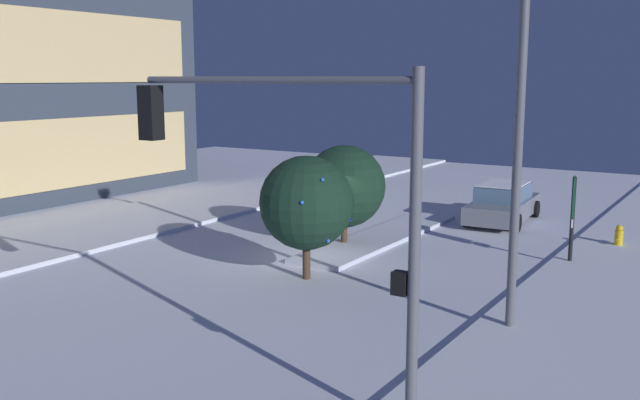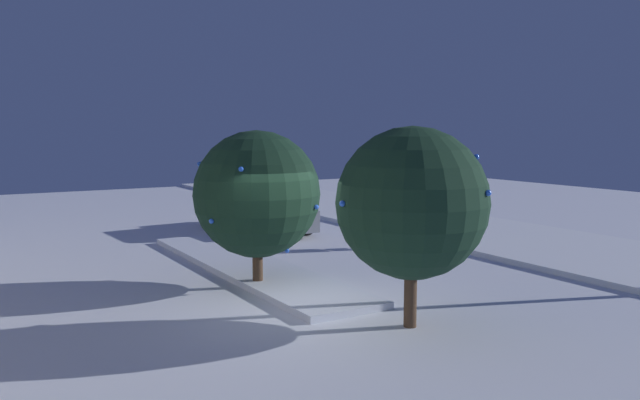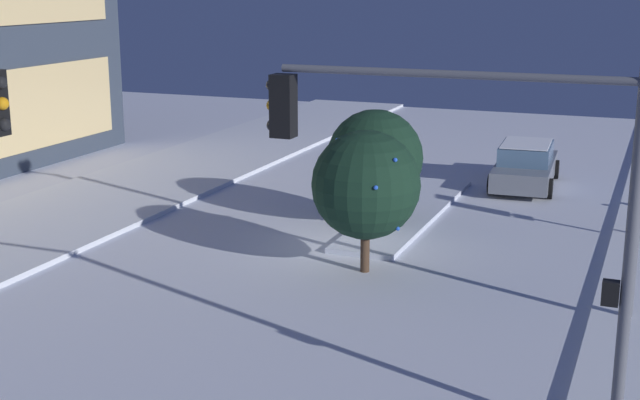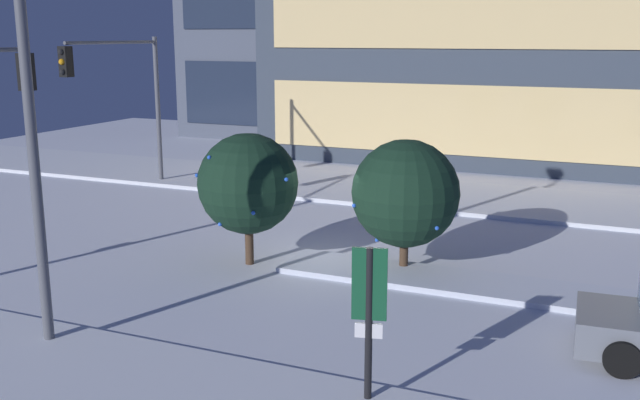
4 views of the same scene
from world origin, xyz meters
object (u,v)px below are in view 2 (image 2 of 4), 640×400
decorated_tree_median (412,203)px  car_near (257,210)px  parking_info_sign (452,188)px  fire_hydrant (410,218)px  decorated_tree_left_of_median (257,194)px

decorated_tree_median → car_near: bearing=-11.3°
car_near → parking_info_sign: size_ratio=1.85×
car_near → parking_info_sign: parking_info_sign is taller
fire_hydrant → parking_info_sign: (-2.90, 0.85, 1.28)m
parking_info_sign → fire_hydrant: bearing=-120.0°
fire_hydrant → parking_info_sign: 3.28m
car_near → decorated_tree_left_of_median: bearing=151.4°
fire_hydrant → decorated_tree_left_of_median: 9.01m
decorated_tree_left_of_median → fire_hydrant: bearing=-60.3°
parking_info_sign → decorated_tree_left_of_median: 7.02m
fire_hydrant → decorated_tree_median: bearing=141.0°
car_near → decorated_tree_median: 10.83m
car_near → decorated_tree_median: bearing=165.3°
decorated_tree_left_of_median → car_near: bearing=-25.1°
car_near → parking_info_sign: 6.46m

